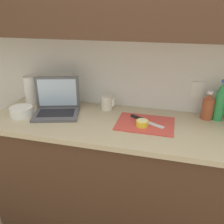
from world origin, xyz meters
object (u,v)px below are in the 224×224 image
(knife, at_px, (142,119))
(cutting_board, at_px, (146,124))
(laptop, at_px, (57,105))
(lemon_half_cut, at_px, (143,123))
(bowl_white, at_px, (22,111))
(paper_towel_roll, at_px, (32,90))
(measuring_cup, at_px, (107,103))
(bottle_oil_tall, at_px, (221,102))
(bottle_water_clear, at_px, (209,107))

(knife, bearing_deg, cutting_board, -21.90)
(laptop, distance_m, lemon_half_cut, 0.65)
(bowl_white, relative_size, paper_towel_roll, 0.73)
(knife, relative_size, bowl_white, 1.52)
(knife, relative_size, measuring_cup, 2.27)
(lemon_half_cut, relative_size, bottle_oil_tall, 0.28)
(laptop, distance_m, measuring_cup, 0.37)
(bottle_water_clear, distance_m, measuring_cup, 0.73)
(laptop, relative_size, bowl_white, 2.34)
(cutting_board, relative_size, measuring_cup, 3.50)
(bottle_oil_tall, bearing_deg, knife, -162.26)
(bottle_water_clear, bearing_deg, laptop, -170.42)
(bottle_water_clear, distance_m, bowl_white, 1.33)
(bowl_white, bearing_deg, knife, 8.42)
(bottle_water_clear, xyz_separation_m, paper_towel_roll, (-1.36, -0.03, 0.02))
(knife, distance_m, bowl_white, 0.87)
(paper_towel_roll, bearing_deg, laptop, -27.54)
(cutting_board, height_order, paper_towel_roll, paper_towel_roll)
(laptop, bearing_deg, cutting_board, -19.02)
(laptop, relative_size, paper_towel_roll, 1.71)
(cutting_board, height_order, knife, knife)
(lemon_half_cut, xyz_separation_m, measuring_cup, (-0.31, 0.23, 0.03))
(lemon_half_cut, distance_m, bottle_water_clear, 0.49)
(measuring_cup, bearing_deg, bowl_white, -154.09)
(cutting_board, xyz_separation_m, bottle_water_clear, (0.41, 0.20, 0.09))
(bottle_oil_tall, bearing_deg, laptop, -171.01)
(knife, distance_m, bottle_oil_tall, 0.55)
(bottle_water_clear, distance_m, paper_towel_roll, 1.36)
(bottle_water_clear, bearing_deg, lemon_half_cut, -149.26)
(laptop, bearing_deg, lemon_half_cut, -23.39)
(measuring_cup, distance_m, bowl_white, 0.63)
(laptop, height_order, measuring_cup, laptop)
(laptop, xyz_separation_m, bowl_white, (-0.23, -0.11, -0.03))
(bottle_water_clear, bearing_deg, paper_towel_roll, -178.89)
(laptop, relative_size, bottle_oil_tall, 1.32)
(bottle_oil_tall, distance_m, measuring_cup, 0.81)
(bottle_oil_tall, distance_m, bottle_water_clear, 0.08)
(knife, bearing_deg, bottle_oil_tall, 45.44)
(knife, height_order, measuring_cup, measuring_cup)
(knife, bearing_deg, bowl_white, -143.88)
(laptop, xyz_separation_m, bottle_water_clear, (1.07, 0.18, 0.03))
(laptop, xyz_separation_m, knife, (0.63, 0.02, -0.05))
(lemon_half_cut, xyz_separation_m, bowl_white, (-0.87, -0.04, 0.00))
(bottle_oil_tall, relative_size, bowl_white, 1.77)
(bottle_oil_tall, height_order, bowl_white, bottle_oil_tall)
(cutting_board, bearing_deg, bowl_white, -174.28)
(bottle_oil_tall, bearing_deg, bottle_water_clear, 180.00)
(paper_towel_roll, bearing_deg, cutting_board, -10.36)
(lemon_half_cut, xyz_separation_m, paper_towel_roll, (-0.94, 0.22, 0.08))
(lemon_half_cut, height_order, bottle_oil_tall, bottle_oil_tall)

